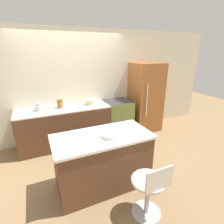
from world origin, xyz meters
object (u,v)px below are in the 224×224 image
(stool_chair, at_px, (149,191))
(kettle, at_px, (38,107))
(refrigerator, at_px, (146,98))
(mixing_bowl, at_px, (89,102))
(oven_range, at_px, (117,118))

(stool_chair, height_order, kettle, kettle)
(kettle, bearing_deg, stool_chair, -64.96)
(refrigerator, height_order, mixing_bowl, refrigerator)
(kettle, height_order, mixing_bowl, kettle)
(oven_range, distance_m, mixing_bowl, 0.88)
(oven_range, height_order, mixing_bowl, mixing_bowl)
(refrigerator, xyz_separation_m, kettle, (-2.68, 0.06, 0.07))
(kettle, bearing_deg, refrigerator, -1.36)
(refrigerator, distance_m, mixing_bowl, 1.56)
(oven_range, relative_size, stool_chair, 1.06)
(oven_range, bearing_deg, mixing_bowl, 176.09)
(refrigerator, height_order, stool_chair, refrigerator)
(kettle, relative_size, mixing_bowl, 0.79)
(oven_range, xyz_separation_m, mixing_bowl, (-0.72, 0.05, 0.51))
(oven_range, height_order, refrigerator, refrigerator)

